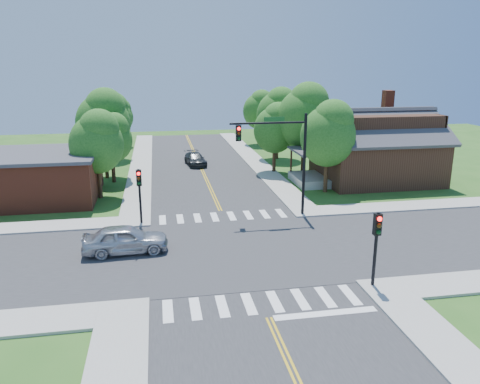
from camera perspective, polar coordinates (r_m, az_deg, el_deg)
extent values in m
plane|color=#28571B|center=(27.15, -0.22, -7.18)|extent=(100.00, 100.00, 0.00)
cube|color=#2D2D30|center=(27.14, -0.22, -7.14)|extent=(10.00, 90.00, 0.04)
cube|color=#2D2D30|center=(27.14, -0.22, -7.13)|extent=(90.00, 10.00, 0.04)
cube|color=#2D2D30|center=(27.15, -0.22, -7.18)|extent=(10.20, 10.20, 0.06)
cube|color=#9E9B93|center=(51.81, 1.67, 3.93)|extent=(2.20, 40.00, 0.14)
cube|color=#9E9B93|center=(50.79, -11.95, 3.36)|extent=(2.20, 40.00, 0.14)
cube|color=white|center=(32.59, -9.42, -3.36)|extent=(0.45, 2.00, 0.01)
cube|color=white|center=(32.62, -7.31, -3.26)|extent=(0.45, 2.00, 0.01)
cube|color=white|center=(32.69, -5.21, -3.16)|extent=(0.45, 2.00, 0.01)
cube|color=white|center=(32.80, -3.12, -3.05)|extent=(0.45, 2.00, 0.01)
cube|color=white|center=(32.96, -1.04, -2.93)|extent=(0.45, 2.00, 0.01)
cube|color=white|center=(33.16, 1.01, -2.82)|extent=(0.45, 2.00, 0.01)
cube|color=white|center=(33.40, 3.03, -2.70)|extent=(0.45, 2.00, 0.01)
cube|color=white|center=(33.68, 5.02, -2.58)|extent=(0.45, 2.00, 0.01)
cube|color=white|center=(21.22, -8.79, -14.14)|extent=(0.45, 2.00, 0.01)
cube|color=white|center=(21.26, -5.46, -13.95)|extent=(0.45, 2.00, 0.01)
cube|color=white|center=(21.37, -2.16, -13.73)|extent=(0.45, 2.00, 0.01)
cube|color=white|center=(21.54, 1.09, -13.46)|extent=(0.45, 2.00, 0.01)
cube|color=white|center=(21.78, 4.27, -13.16)|extent=(0.45, 2.00, 0.01)
cube|color=white|center=(22.08, 7.37, -12.82)|extent=(0.45, 2.00, 0.01)
cube|color=white|center=(22.44, 10.36, -12.46)|extent=(0.45, 2.00, 0.01)
cube|color=white|center=(22.86, 13.25, -12.09)|extent=(0.45, 2.00, 0.01)
cube|color=gold|center=(52.15, -5.31, 3.92)|extent=(0.10, 37.50, 0.01)
cube|color=gold|center=(52.17, -5.09, 3.93)|extent=(0.10, 37.50, 0.01)
cube|color=white|center=(21.16, 10.39, -14.45)|extent=(4.60, 0.45, 0.09)
cylinder|color=black|center=(32.59, 7.82, 3.19)|extent=(0.20, 0.20, 7.20)
cylinder|color=black|center=(31.38, 3.45, 8.40)|extent=(5.20, 0.14, 0.14)
cube|color=#19591E|center=(31.40, 4.20, 8.85)|extent=(1.40, 0.04, 0.30)
cube|color=black|center=(31.06, -0.19, 7.19)|extent=(0.34, 0.28, 1.05)
sphere|color=#FF0C0C|center=(30.85, -0.13, 7.72)|extent=(0.22, 0.22, 0.22)
sphere|color=#3F2605|center=(30.90, -0.13, 7.13)|extent=(0.22, 0.22, 0.22)
sphere|color=#05330F|center=(30.95, -0.13, 6.55)|extent=(0.22, 0.22, 0.22)
cylinder|color=black|center=(23.14, 16.16, -6.89)|extent=(0.16, 0.16, 3.80)
cube|color=black|center=(22.68, 16.41, -3.79)|extent=(0.34, 0.28, 1.05)
sphere|color=#FF0C0C|center=(22.44, 16.66, -3.17)|extent=(0.22, 0.22, 0.22)
sphere|color=#3F2605|center=(22.54, 16.60, -3.94)|extent=(0.22, 0.22, 0.22)
sphere|color=#05330F|center=(22.65, 16.54, -4.71)|extent=(0.22, 0.22, 0.22)
cylinder|color=black|center=(31.49, -12.09, -0.64)|extent=(0.16, 0.16, 3.80)
cube|color=black|center=(31.16, -12.23, 1.70)|extent=(0.34, 0.28, 1.05)
sphere|color=#FF0C0C|center=(30.92, -12.27, 2.20)|extent=(0.22, 0.22, 0.22)
sphere|color=#3F2605|center=(31.00, -12.24, 1.62)|extent=(0.22, 0.22, 0.22)
sphere|color=#05330F|center=(31.07, -12.21, 1.05)|extent=(0.22, 0.22, 0.22)
cube|color=#371C13|center=(44.31, 16.24, 3.87)|extent=(10.00, 8.00, 4.00)
cube|color=#9E9B93|center=(42.29, 8.39, 1.50)|extent=(2.60, 4.50, 0.70)
cylinder|color=#371C13|center=(39.81, 7.85, 2.49)|extent=(0.18, 0.18, 2.50)
cylinder|color=#371C13|center=(43.54, 6.25, 3.67)|extent=(0.18, 0.18, 2.50)
cube|color=#38383D|center=(41.74, 8.53, 4.96)|extent=(2.80, 4.80, 0.18)
cube|color=brown|center=(48.25, 17.25, 6.58)|extent=(0.90, 0.90, 7.11)
cube|color=brown|center=(40.11, -24.14, 1.58)|extent=(10.00, 8.00, 3.50)
cube|color=#38383D|center=(39.75, -24.44, 4.16)|extent=(10.40, 8.40, 0.25)
cylinder|color=#382314|center=(39.49, 10.42, 2.02)|extent=(0.34, 0.34, 2.87)
ellipsoid|color=#1F5418|center=(38.87, 10.65, 6.68)|extent=(4.53, 4.30, 4.98)
sphere|color=#1F5418|center=(38.61, 11.28, 8.62)|extent=(3.32, 3.32, 3.32)
cylinder|color=#382314|center=(45.32, 7.66, 4.14)|extent=(0.34, 0.34, 3.28)
ellipsoid|color=#1F5418|center=(44.75, 7.83, 8.81)|extent=(5.18, 4.92, 5.70)
sphere|color=#1F5418|center=(44.50, 8.36, 10.77)|extent=(3.80, 3.80, 3.80)
cylinder|color=#382314|center=(52.84, 4.54, 5.68)|extent=(0.34, 0.34, 2.97)
ellipsoid|color=#1F5418|center=(52.37, 4.62, 9.31)|extent=(4.69, 4.46, 5.16)
sphere|color=#1F5418|center=(52.13, 5.03, 10.82)|extent=(3.44, 3.44, 3.44)
cylinder|color=#382314|center=(62.11, 2.30, 7.04)|extent=(0.34, 0.34, 2.66)
ellipsoid|color=#1F5418|center=(61.73, 2.33, 9.81)|extent=(4.20, 3.99, 4.62)
sphere|color=#1F5418|center=(61.49, 2.66, 10.96)|extent=(3.08, 3.08, 3.08)
cylinder|color=#382314|center=(38.82, -16.74, 1.21)|extent=(0.34, 0.34, 2.64)
ellipsoid|color=#1F5418|center=(38.22, -17.09, 5.56)|extent=(4.18, 3.97, 4.59)
sphere|color=#1F5418|center=(37.81, -16.82, 7.41)|extent=(3.06, 3.06, 3.06)
cylinder|color=#382314|center=(45.41, -16.01, 3.59)|extent=(0.34, 0.34, 3.11)
ellipsoid|color=#1F5418|center=(44.86, -16.34, 7.99)|extent=(4.91, 4.67, 5.40)
sphere|color=#1F5418|center=(44.47, -16.13, 9.86)|extent=(3.60, 3.60, 3.60)
cylinder|color=#382314|center=(54.13, -15.14, 5.32)|extent=(0.34, 0.34, 2.76)
ellipsoid|color=#1F5418|center=(53.70, -15.38, 8.60)|extent=(4.36, 4.15, 4.80)
sphere|color=#1F5418|center=(53.34, -15.17, 9.99)|extent=(3.20, 3.20, 3.20)
cylinder|color=#382314|center=(62.43, -14.41, 6.45)|extent=(0.34, 0.34, 2.30)
ellipsoid|color=#1F5418|center=(62.10, -14.57, 8.82)|extent=(3.63, 3.45, 3.99)
sphere|color=#1F5418|center=(61.77, -14.37, 9.82)|extent=(2.66, 2.66, 2.66)
cylinder|color=#382314|center=(45.95, 4.17, 3.94)|extent=(0.34, 0.34, 2.57)
ellipsoid|color=#1F5418|center=(45.46, 4.24, 7.54)|extent=(4.06, 3.85, 4.46)
sphere|color=#1F5418|center=(45.19, 4.71, 9.03)|extent=(2.97, 2.97, 2.97)
cylinder|color=#382314|center=(43.68, -15.18, 2.68)|extent=(0.34, 0.34, 2.35)
ellipsoid|color=#1F5418|center=(43.19, -15.43, 6.12)|extent=(3.71, 3.53, 4.08)
sphere|color=#1F5418|center=(42.81, -15.16, 7.57)|extent=(2.72, 2.72, 2.72)
imported|color=#B9BAC0|center=(27.34, -13.80, -5.66)|extent=(2.28, 4.90, 1.62)
imported|color=#282B2D|center=(49.46, -5.46, 3.98)|extent=(2.88, 4.85, 1.28)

